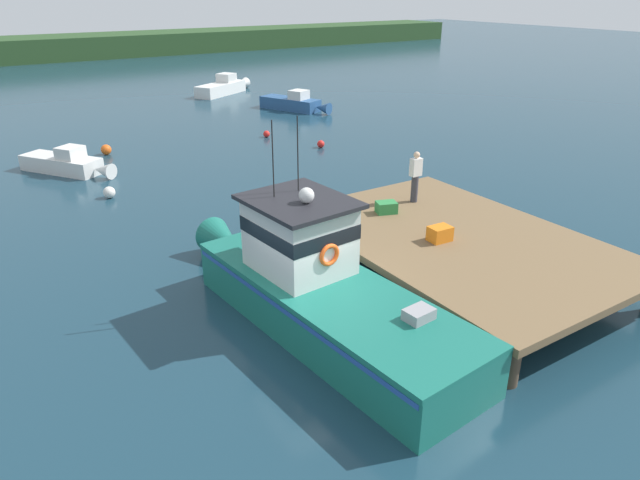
{
  "coord_description": "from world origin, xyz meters",
  "views": [
    {
      "loc": [
        -6.27,
        -10.03,
        7.52
      ],
      "look_at": [
        1.2,
        1.5,
        1.4
      ],
      "focal_mm": 32.16,
      "sensor_mm": 36.0,
      "label": 1
    }
  ],
  "objects_px": {
    "bait_bucket": "(343,209)",
    "moored_boat_outer_mooring": "(224,87)",
    "crate_single_far": "(440,234)",
    "mooring_buoy_outer": "(267,134)",
    "crate_single_by_cleat": "(386,207)",
    "mooring_buoy_inshore": "(109,192)",
    "moored_boat_far_left": "(67,163)",
    "mooring_buoy_spare_mooring": "(106,150)",
    "mooring_buoy_channel_marker": "(321,144)",
    "main_fishing_boat": "(316,286)",
    "moored_boat_off_the_point": "(295,103)",
    "deckhand_by_the_boat": "(415,176)"
  },
  "relations": [
    {
      "from": "deckhand_by_the_boat",
      "to": "mooring_buoy_inshore",
      "type": "xyz_separation_m",
      "value": [
        -7.34,
        9.12,
        -1.83
      ]
    },
    {
      "from": "main_fishing_boat",
      "to": "crate_single_far",
      "type": "height_order",
      "value": "main_fishing_boat"
    },
    {
      "from": "crate_single_far",
      "to": "moored_boat_off_the_point",
      "type": "distance_m",
      "value": 24.34
    },
    {
      "from": "mooring_buoy_inshore",
      "to": "mooring_buoy_channel_marker",
      "type": "relative_size",
      "value": 1.21
    },
    {
      "from": "mooring_buoy_inshore",
      "to": "mooring_buoy_channel_marker",
      "type": "xyz_separation_m",
      "value": [
        10.94,
        1.88,
        -0.04
      ]
    },
    {
      "from": "main_fishing_boat",
      "to": "mooring_buoy_channel_marker",
      "type": "xyz_separation_m",
      "value": [
        9.06,
        13.73,
        -0.82
      ]
    },
    {
      "from": "main_fishing_boat",
      "to": "mooring_buoy_channel_marker",
      "type": "relative_size",
      "value": 26.52
    },
    {
      "from": "crate_single_far",
      "to": "mooring_buoy_spare_mooring",
      "type": "relative_size",
      "value": 1.22
    },
    {
      "from": "bait_bucket",
      "to": "deckhand_by_the_boat",
      "type": "distance_m",
      "value": 2.67
    },
    {
      "from": "moored_boat_outer_mooring",
      "to": "moored_boat_far_left",
      "type": "bearing_deg",
      "value": -133.61
    },
    {
      "from": "moored_boat_off_the_point",
      "to": "mooring_buoy_outer",
      "type": "relative_size",
      "value": 14.46
    },
    {
      "from": "moored_boat_off_the_point",
      "to": "mooring_buoy_channel_marker",
      "type": "distance_m",
      "value": 9.71
    },
    {
      "from": "crate_single_by_cleat",
      "to": "deckhand_by_the_boat",
      "type": "bearing_deg",
      "value": 12.2
    },
    {
      "from": "moored_boat_outer_mooring",
      "to": "mooring_buoy_spare_mooring",
      "type": "xyz_separation_m",
      "value": [
        -11.91,
        -12.71,
        -0.25
      ]
    },
    {
      "from": "crate_single_far",
      "to": "moored_boat_far_left",
      "type": "relative_size",
      "value": 0.14
    },
    {
      "from": "moored_boat_outer_mooring",
      "to": "moored_boat_off_the_point",
      "type": "xyz_separation_m",
      "value": [
        1.3,
        -8.31,
        -0.04
      ]
    },
    {
      "from": "main_fishing_boat",
      "to": "mooring_buoy_spare_mooring",
      "type": "relative_size",
      "value": 20.14
    },
    {
      "from": "mooring_buoy_spare_mooring",
      "to": "mooring_buoy_channel_marker",
      "type": "xyz_separation_m",
      "value": [
        9.45,
        -4.55,
        -0.06
      ]
    },
    {
      "from": "moored_boat_outer_mooring",
      "to": "crate_single_far",
      "type": "bearing_deg",
      "value": -103.67
    },
    {
      "from": "crate_single_by_cleat",
      "to": "mooring_buoy_outer",
      "type": "bearing_deg",
      "value": 75.94
    },
    {
      "from": "deckhand_by_the_boat",
      "to": "mooring_buoy_inshore",
      "type": "bearing_deg",
      "value": 128.82
    },
    {
      "from": "main_fishing_boat",
      "to": "moored_boat_far_left",
      "type": "height_order",
      "value": "main_fishing_boat"
    },
    {
      "from": "moored_boat_outer_mooring",
      "to": "crate_single_by_cleat",
      "type": "bearing_deg",
      "value": -104.58
    },
    {
      "from": "main_fishing_boat",
      "to": "moored_boat_outer_mooring",
      "type": "bearing_deg",
      "value": 69.62
    },
    {
      "from": "crate_single_by_cleat",
      "to": "mooring_buoy_spare_mooring",
      "type": "xyz_separation_m",
      "value": [
        -4.49,
        15.85,
        -1.13
      ]
    },
    {
      "from": "main_fishing_boat",
      "to": "deckhand_by_the_boat",
      "type": "distance_m",
      "value": 6.19
    },
    {
      "from": "moored_boat_off_the_point",
      "to": "mooring_buoy_inshore",
      "type": "xyz_separation_m",
      "value": [
        -14.7,
        -10.83,
        -0.23
      ]
    },
    {
      "from": "bait_bucket",
      "to": "moored_boat_off_the_point",
      "type": "bearing_deg",
      "value": 63.23
    },
    {
      "from": "moored_boat_far_left",
      "to": "mooring_buoy_spare_mooring",
      "type": "bearing_deg",
      "value": 43.67
    },
    {
      "from": "crate_single_by_cleat",
      "to": "crate_single_far",
      "type": "bearing_deg",
      "value": -92.53
    },
    {
      "from": "mooring_buoy_inshore",
      "to": "crate_single_by_cleat",
      "type": "bearing_deg",
      "value": -57.6
    },
    {
      "from": "main_fishing_boat",
      "to": "mooring_buoy_spare_mooring",
      "type": "xyz_separation_m",
      "value": [
        -0.39,
        18.28,
        -0.76
      ]
    },
    {
      "from": "moored_boat_outer_mooring",
      "to": "mooring_buoy_inshore",
      "type": "relative_size",
      "value": 12.07
    },
    {
      "from": "mooring_buoy_outer",
      "to": "mooring_buoy_channel_marker",
      "type": "distance_m",
      "value": 3.65
    },
    {
      "from": "crate_single_far",
      "to": "mooring_buoy_outer",
      "type": "height_order",
      "value": "crate_single_far"
    },
    {
      "from": "deckhand_by_the_boat",
      "to": "moored_boat_off_the_point",
      "type": "bearing_deg",
      "value": 69.76
    },
    {
      "from": "crate_single_far",
      "to": "mooring_buoy_outer",
      "type": "bearing_deg",
      "value": 77.52
    },
    {
      "from": "crate_single_far",
      "to": "mooring_buoy_spare_mooring",
      "type": "height_order",
      "value": "crate_single_far"
    },
    {
      "from": "crate_single_far",
      "to": "bait_bucket",
      "type": "height_order",
      "value": "crate_single_far"
    },
    {
      "from": "deckhand_by_the_boat",
      "to": "moored_boat_outer_mooring",
      "type": "relative_size",
      "value": 0.3
    },
    {
      "from": "main_fishing_boat",
      "to": "mooring_buoy_spare_mooring",
      "type": "distance_m",
      "value": 18.3
    },
    {
      "from": "crate_single_by_cleat",
      "to": "deckhand_by_the_boat",
      "type": "relative_size",
      "value": 0.37
    },
    {
      "from": "bait_bucket",
      "to": "moored_boat_outer_mooring",
      "type": "xyz_separation_m",
      "value": [
        8.62,
        27.97,
        -0.87
      ]
    },
    {
      "from": "crate_single_far",
      "to": "moored_boat_outer_mooring",
      "type": "height_order",
      "value": "crate_single_far"
    },
    {
      "from": "mooring_buoy_inshore",
      "to": "moored_boat_off_the_point",
      "type": "bearing_deg",
      "value": 36.38
    },
    {
      "from": "crate_single_far",
      "to": "mooring_buoy_channel_marker",
      "type": "bearing_deg",
      "value": 69.69
    },
    {
      "from": "crate_single_by_cleat",
      "to": "moored_boat_far_left",
      "type": "height_order",
      "value": "crate_single_by_cleat"
    },
    {
      "from": "mooring_buoy_outer",
      "to": "moored_boat_off_the_point",
      "type": "bearing_deg",
      "value": 47.7
    },
    {
      "from": "moored_boat_far_left",
      "to": "mooring_buoy_channel_marker",
      "type": "bearing_deg",
      "value": -12.06
    },
    {
      "from": "main_fishing_boat",
      "to": "mooring_buoy_inshore",
      "type": "relative_size",
      "value": 21.86
    }
  ]
}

